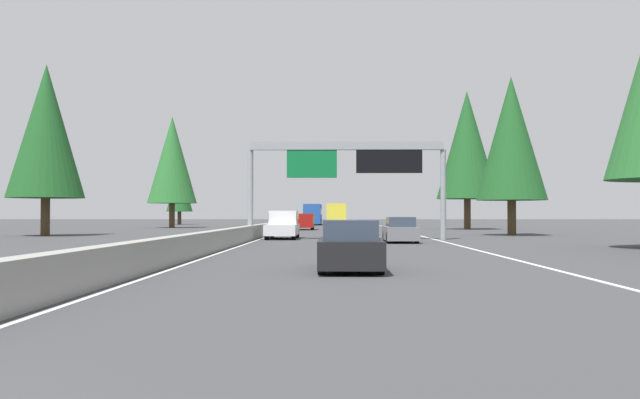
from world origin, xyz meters
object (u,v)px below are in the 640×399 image
Objects in this scene: sign_gantry_overhead at (349,162)px; conifer_left_mid at (172,160)px; conifer_left_far at (180,189)px; minivan_far_left at (304,221)px; sedan_mid_center at (313,220)px; conifer_right_far at (467,145)px; sedan_distant_b at (336,220)px; sedan_far_center at (400,231)px; conifer_right_mid at (511,138)px; box_truck_mid_left at (336,214)px; pickup_near_center at (283,225)px; bus_distant_a at (313,214)px; sedan_near_right at (350,247)px; conifer_left_near at (46,131)px.

conifer_left_mid is at bearing 27.68° from sign_gantry_overhead.
conifer_left_far is at bearing 21.32° from sign_gantry_overhead.
minivan_far_left is 1.14× the size of sedan_mid_center.
conifer_left_mid is 1.44× the size of conifer_left_far.
conifer_right_far is (31.00, -13.35, 4.10)m from sign_gantry_overhead.
conifer_left_far reaches higher than sedan_distant_b.
minivan_far_left is at bearing -179.53° from sedan_mid_center.
sedan_far_center is at bearing -174.61° from sedan_mid_center.
sedan_distant_b is 69.76m from conifer_right_mid.
conifer_left_mid reaches higher than box_truck_mid_left.
sedan_far_center is 33.43m from minivan_far_left.
sedan_distant_b is 0.47× the size of conifer_left_far.
pickup_near_center is 40.90m from conifer_left_mid.
bus_distant_a is 1.24× the size of conifer_left_far.
sedan_near_right and sedan_distant_b have the same top height.
conifer_left_near reaches higher than sign_gantry_overhead.
sedan_mid_center is at bearing -67.03° from conifer_left_far.
sedan_distant_b is (32.71, 0.02, -0.93)m from box_truck_mid_left.
conifer_left_near reaches higher than minivan_far_left.
sedan_distant_b is 0.34× the size of conifer_left_near.
sign_gantry_overhead reaches higher than pickup_near_center.
conifer_left_mid is at bearing 17.44° from sedan_near_right.
sign_gantry_overhead is 2.54× the size of minivan_far_left.
pickup_near_center is (26.46, 3.88, 0.23)m from sedan_near_right.
conifer_right_far is at bearing -23.29° from sign_gantry_overhead.
minivan_far_left is at bearing 3.88° from sedan_near_right.
bus_distant_a is 1.35× the size of box_truck_mid_left.
box_truck_mid_left is at bearing -168.19° from bus_distant_a.
sedan_mid_center is 23.05m from conifer_left_far.
box_truck_mid_left reaches higher than pickup_near_center.
box_truck_mid_left is 1.93× the size of sedan_mid_center.
conifer_right_far is at bearing -157.18° from sedan_mid_center.
sign_gantry_overhead is at bearing -108.57° from conifer_left_near.
pickup_near_center is 0.46× the size of conifer_right_mid.
sedan_near_right is 102.13m from sedan_distant_b.
pickup_near_center is at bearing 179.83° from bus_distant_a.
minivan_far_left is 0.89× the size of pickup_near_center.
pickup_near_center is at bearing 179.37° from minivan_far_left.
sedan_near_right is 0.88× the size of minivan_far_left.
bus_distant_a is at bearing 167.66° from sedan_distant_b.
sedan_mid_center is at bearing 7.56° from box_truck_mid_left.
bus_distant_a is 0.89× the size of conifer_left_near.
box_truck_mid_left is 0.92× the size of conifer_left_far.
bus_distant_a is 11.67m from sedan_mid_center.
box_truck_mid_left is at bearing -11.64° from minivan_far_left.
conifer_right_mid is at bearing -164.93° from sedan_mid_center.
sedan_far_center is 81.97m from sedan_distant_b.
sign_gantry_overhead is 24.16m from conifer_left_near.
conifer_right_far is at bearing -81.73° from minivan_far_left.
bus_distant_a is at bearing -97.69° from conifer_left_far.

